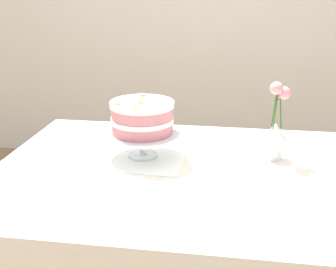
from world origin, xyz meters
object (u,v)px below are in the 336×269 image
Objects in this scene: cake_stand at (143,137)px; layer_cake at (142,117)px; dining_table at (186,194)px; flower_vase at (276,126)px.

cake_stand is 0.08m from layer_cake.
dining_table is at bearing -31.69° from cake_stand.
cake_stand is 0.96× the size of flower_vase.
flower_vase is (0.49, 0.06, -0.03)m from layer_cake.
cake_stand is at bearing -173.15° from flower_vase.
flower_vase is at bearing 6.84° from layer_cake.
cake_stand is 0.50m from flower_vase.
cake_stand is at bearing -33.53° from layer_cake.
layer_cake is at bearing 146.47° from cake_stand.
dining_table is 0.27m from cake_stand.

